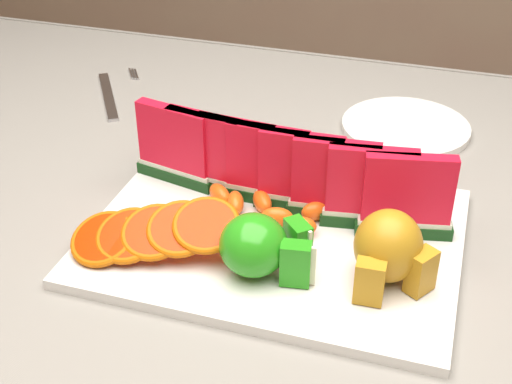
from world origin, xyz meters
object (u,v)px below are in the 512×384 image
object	(u,v)px
platter	(275,236)
apple_cluster	(261,246)
side_plate	(406,127)
pear_cluster	(389,250)
fork	(111,94)

from	to	relation	value
platter	apple_cluster	distance (m)	0.08
side_plate	platter	bearing A→B (deg)	-108.66
pear_cluster	fork	xyz separation A→B (m)	(-0.48, 0.33, -0.05)
fork	pear_cluster	bearing A→B (deg)	-34.86
side_plate	fork	world-z (taller)	side_plate
platter	fork	bearing A→B (deg)	140.63
pear_cluster	fork	bearing A→B (deg)	145.14
platter	apple_cluster	xyz separation A→B (m)	(0.00, -0.07, 0.04)
side_plate	fork	bearing A→B (deg)	-177.44
apple_cluster	pear_cluster	distance (m)	0.13
side_plate	apple_cluster	bearing A→B (deg)	-104.62
platter	fork	distance (m)	0.45
fork	side_plate	bearing A→B (deg)	2.56
apple_cluster	pear_cluster	bearing A→B (deg)	11.65
apple_cluster	side_plate	bearing A→B (deg)	75.38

